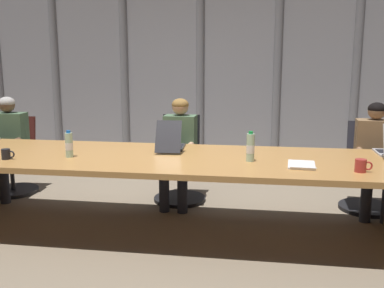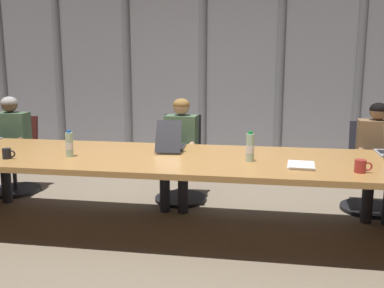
# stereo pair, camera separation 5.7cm
# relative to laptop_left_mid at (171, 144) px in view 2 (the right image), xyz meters

# --- Properties ---
(ground_plane) EXTENTS (15.56, 15.56, 0.00)m
(ground_plane) POSITION_rel_laptop_left_mid_xyz_m (-0.03, -0.31, -0.80)
(ground_plane) COLOR #7F705B
(conference_table) EXTENTS (4.86, 1.25, 0.74)m
(conference_table) POSITION_rel_laptop_left_mid_xyz_m (-0.03, -0.31, -0.18)
(conference_table) COLOR #B77F42
(conference_table) RESTS_ON ground_plane
(curtain_backdrop) EXTENTS (7.78, 0.17, 2.64)m
(curtain_backdrop) POSITION_rel_laptop_left_mid_xyz_m (-0.03, 2.50, 0.53)
(curtain_backdrop) COLOR #9999A0
(curtain_backdrop) RESTS_ON ground_plane
(laptop_left_mid) EXTENTS (0.27, 0.52, 0.31)m
(laptop_left_mid) POSITION_rel_laptop_left_mid_xyz_m (0.00, 0.00, 0.00)
(laptop_left_mid) COLOR #2D2D33
(laptop_left_mid) RESTS_ON conference_table
(office_chair_left_end) EXTENTS (0.60, 0.60, 0.92)m
(office_chair_left_end) POSITION_rel_laptop_left_mid_xyz_m (-2.12, 0.70, -0.45)
(office_chair_left_end) COLOR #511E19
(office_chair_left_end) RESTS_ON ground_plane
(office_chair_left_mid) EXTENTS (0.60, 0.60, 0.98)m
(office_chair_left_mid) POSITION_rel_laptop_left_mid_xyz_m (-0.04, 0.70, -0.43)
(office_chair_left_mid) COLOR black
(office_chair_left_mid) RESTS_ON ground_plane
(office_chair_center) EXTENTS (0.60, 0.60, 0.94)m
(office_chair_center) POSITION_rel_laptop_left_mid_xyz_m (2.05, 0.70, -0.44)
(office_chair_center) COLOR #2D2D38
(office_chair_center) RESTS_ON ground_plane
(person_left_end) EXTENTS (0.44, 0.56, 1.18)m
(person_left_end) POSITION_rel_laptop_left_mid_xyz_m (-2.10, 0.54, -0.12)
(person_left_end) COLOR #4C6B4C
(person_left_end) RESTS_ON ground_plane
(person_left_mid) EXTENTS (0.37, 0.55, 1.19)m
(person_left_mid) POSITION_rel_laptop_left_mid_xyz_m (-0.02, 0.54, -0.13)
(person_left_mid) COLOR #4C6B4C
(person_left_mid) RESTS_ON ground_plane
(person_center) EXTENTS (0.42, 0.57, 1.18)m
(person_center) POSITION_rel_laptop_left_mid_xyz_m (2.06, 0.54, -0.13)
(person_center) COLOR olive
(person_center) RESTS_ON ground_plane
(water_bottle_primary) EXTENTS (0.07, 0.07, 0.25)m
(water_bottle_primary) POSITION_rel_laptop_left_mid_xyz_m (-0.85, -0.47, 0.05)
(water_bottle_primary) COLOR #ADD1B2
(water_bottle_primary) RESTS_ON conference_table
(water_bottle_secondary) EXTENTS (0.07, 0.07, 0.27)m
(water_bottle_secondary) POSITION_rel_laptop_left_mid_xyz_m (0.79, -0.39, 0.06)
(water_bottle_secondary) COLOR #ADD1B2
(water_bottle_secondary) RESTS_ON conference_table
(coffee_mug_near) EXTENTS (0.12, 0.08, 0.09)m
(coffee_mug_near) POSITION_rel_laptop_left_mid_xyz_m (-1.37, -0.64, -0.01)
(coffee_mug_near) COLOR black
(coffee_mug_near) RESTS_ON conference_table
(coffee_mug_far) EXTENTS (0.14, 0.09, 0.10)m
(coffee_mug_far) POSITION_rel_laptop_left_mid_xyz_m (1.66, -0.64, -0.01)
(coffee_mug_far) COLOR #B2332D
(coffee_mug_far) RESTS_ON conference_table
(spiral_notepad) EXTENTS (0.24, 0.32, 0.03)m
(spiral_notepad) POSITION_rel_laptop_left_mid_xyz_m (1.22, -0.50, -0.05)
(spiral_notepad) COLOR silver
(spiral_notepad) RESTS_ON conference_table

